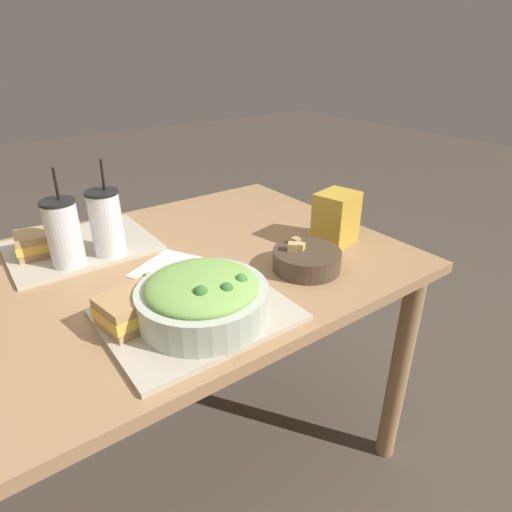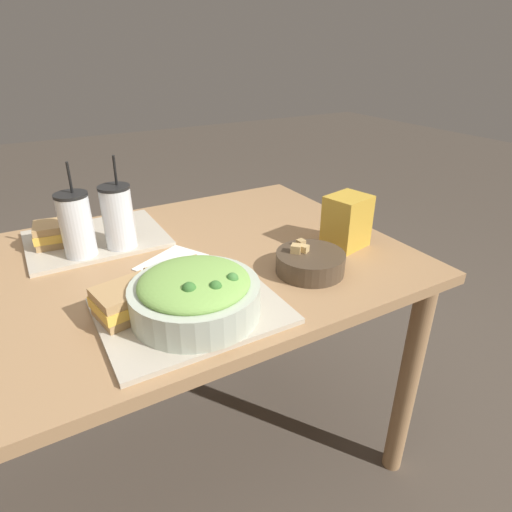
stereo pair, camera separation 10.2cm
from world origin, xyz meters
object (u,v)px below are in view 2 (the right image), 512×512
Objects in this scene: drink_cup_red at (120,218)px; chip_bag at (347,221)px; drink_cup_dark at (77,227)px; baguette_near at (175,272)px; napkin_folded at (171,262)px; salad_bowl at (195,293)px; sandwich_near at (127,301)px; soup_bowl at (310,262)px; sandwich_far at (59,233)px.

chip_bag is (0.57, -0.29, -0.02)m from drink_cup_red.
baguette_near is at bearing -58.57° from drink_cup_dark.
napkin_folded is (0.09, -0.15, -0.09)m from drink_cup_red.
salad_bowl reaches higher than sandwich_near.
drink_cup_red is at bearing 135.71° from soup_bowl.
drink_cup_red is at bearing -27.88° from sandwich_far.
sandwich_far reaches higher than napkin_folded.
napkin_folded is (0.17, 0.20, -0.04)m from sandwich_near.
salad_bowl is 1.94× the size of sandwich_far.
drink_cup_dark is at bearing 110.94° from salad_bowl.
soup_bowl is 1.33× the size of baguette_near.
sandwich_near is at bearing 172.23° from chip_bag.
salad_bowl is 1.07× the size of drink_cup_dark.
soup_bowl is 0.54m from drink_cup_red.
chip_bag is at bearing -5.82° from sandwich_near.
drink_cup_dark reaches higher than baguette_near.
drink_cup_red is at bearing 96.37° from salad_bowl.
napkin_folded is (0.04, 0.27, -0.06)m from salad_bowl.
soup_bowl is 0.21m from chip_bag.
sandwich_near is 0.46m from sandwich_far.
baguette_near is (0.13, 0.07, -0.00)m from sandwich_near.
drink_cup_dark reaches higher than sandwich_near.
soup_bowl is at bearing -36.93° from drink_cup_dark.
baguette_near is 0.28m from drink_cup_red.
chip_bag is (0.68, -0.29, -0.02)m from drink_cup_dark.
salad_bowl is at bearing -39.93° from sandwich_near.
baguette_near is 0.63× the size of napkin_folded.
sandwich_near is 0.15m from baguette_near.
salad_bowl is 1.90× the size of sandwich_near.
sandwich_far is (-0.07, 0.46, -0.00)m from sandwich_near.
drink_cup_dark is at bearing 144.00° from chip_bag.
sandwich_near is (-0.13, 0.07, -0.02)m from salad_bowl.
soup_bowl is 1.25× the size of sandwich_far.
sandwich_near is 1.09× the size of baguette_near.
sandwich_near is 0.65m from chip_bag.
soup_bowl is at bearing -34.69° from sandwich_far.
salad_bowl is at bearing -172.00° from soup_bowl.
drink_cup_red reaches higher than drink_cup_dark.
soup_bowl is 0.37m from napkin_folded.
chip_bag is at bearing -23.33° from drink_cup_dark.
drink_cup_red is at bearing 66.37° from sandwich_near.
drink_cup_dark is at bearing 84.81° from sandwich_near.
drink_cup_dark is 1.21× the size of napkin_folded.
soup_bowl is 0.72m from sandwich_far.
salad_bowl is at bearing -61.98° from sandwich_far.
baguette_near is at bearing 163.27° from soup_bowl.
baguette_near is 0.94× the size of sandwich_far.
drink_cup_red reaches higher than napkin_folded.
chip_bag is at bearing 13.67° from salad_bowl.
chip_bag is 0.50m from napkin_folded.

